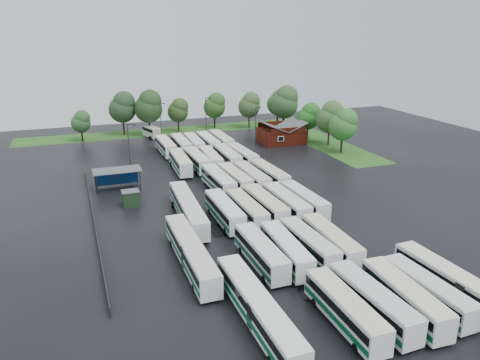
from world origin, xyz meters
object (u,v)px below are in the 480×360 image
object	(u,v)px
brick_building	(281,135)
artic_bus_west_a	(258,309)
minibus	(152,132)
artic_bus_east	(461,288)

from	to	relation	value
brick_building	artic_bus_west_a	bearing A→B (deg)	-116.67
brick_building	minibus	bearing A→B (deg)	150.36
brick_building	minibus	distance (m)	33.01
artic_bus_west_a	minibus	bearing A→B (deg)	86.68
artic_bus_east	artic_bus_west_a	bearing A→B (deg)	167.05
artic_bus_west_a	artic_bus_east	world-z (taller)	artic_bus_west_a
brick_building	artic_bus_east	world-z (taller)	brick_building
brick_building	artic_bus_east	distance (m)	70.53
brick_building	artic_bus_east	bearing A→B (deg)	-99.84
artic_bus_west_a	brick_building	bearing A→B (deg)	63.02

